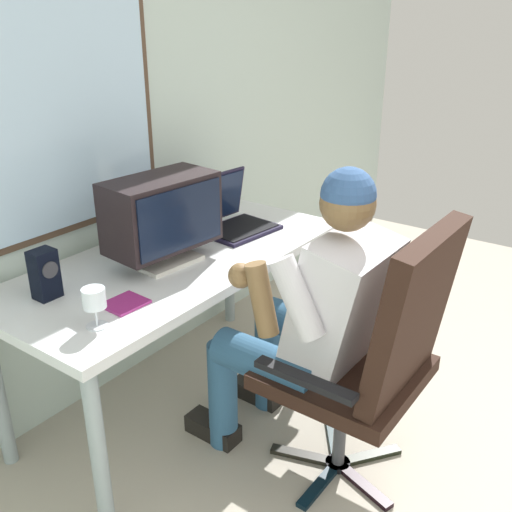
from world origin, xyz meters
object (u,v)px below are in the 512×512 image
Objects in this scene: desk_speaker at (45,274)px; cd_case at (125,303)px; crt_monitor at (162,214)px; wine_glass at (94,301)px; office_chair at (377,349)px; desk at (177,273)px; person_seated at (310,314)px; laptop at (229,215)px.

desk_speaker is 1.25× the size of cd_case.
crt_monitor is 0.56m from wine_glass.
cd_case is (-0.46, 0.76, 0.14)m from office_chair.
cd_case is (-0.35, -0.15, -0.20)m from crt_monitor.
person_seated is at bearing -86.88° from desk.
cd_case is (-0.46, 0.49, 0.09)m from person_seated.
crt_monitor is at bearing 99.72° from person_seated.
desk_speaker is at bearing 174.92° from laptop.
desk is 0.64m from person_seated.
desk_speaker reaches higher than cd_case.
crt_monitor reaches higher than laptop.
wine_glass is (-0.62, 0.72, 0.23)m from office_chair.
crt_monitor is (-0.07, -0.01, 0.29)m from desk.
office_chair is 0.90m from cd_case.
crt_monitor is at bearing -175.43° from laptop.
person_seated is at bearing -80.28° from crt_monitor.
crt_monitor reaches higher than office_chair.
wine_glass is at bearing -96.27° from desk_speaker.
office_chair is 0.28m from person_seated.
crt_monitor is at bearing 22.55° from cd_case.
office_chair is at bearing -58.90° from cd_case.
office_chair is 1.21m from desk_speaker.
wine_glass is at bearing -165.85° from cd_case.
office_chair reaches higher than desk_speaker.
wine_glass is 0.31m from desk_speaker.
wine_glass is (-0.62, 0.45, 0.18)m from person_seated.
desk is 3.33× the size of crt_monitor.
office_chair is 2.25× the size of crt_monitor.
laptop is 0.85m from cd_case.
cd_case is at bearing -167.41° from laptop.
desk is at bearing 93.12° from person_seated.
cd_case is at bearing -65.16° from desk_speaker.
person_seated reaches higher than cd_case.
crt_monitor is 1.28× the size of laptop.
crt_monitor reaches higher than cd_case.
desk is at bearing -11.94° from desk_speaker.
person_seated is at bearing -118.54° from laptop.
desk_speaker is (-0.95, 0.08, 0.03)m from laptop.
office_chair is 2.88× the size of laptop.
office_chair is at bearing -83.30° from crt_monitor.
office_chair is at bearing -87.91° from desk.
crt_monitor is at bearing -175.58° from desk.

